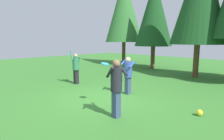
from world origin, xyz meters
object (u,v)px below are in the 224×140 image
Objects in this scene: person_bystander at (128,72)px; tree_far_left at (124,9)px; frisbee at (105,64)px; person_catcher at (116,84)px; tree_left at (154,12)px; ball_yellow at (199,113)px; person_thrower at (76,66)px.

person_bystander is 0.19× the size of tree_far_left.
person_bystander is at bearing 102.93° from frisbee.
tree_far_left reaches higher than frisbee.
tree_far_left is at bearing -23.38° from person_catcher.
tree_left reaches higher than frisbee.
frisbee is at bearing -153.01° from ball_yellow.
ball_yellow is at bearing -48.71° from tree_left.
tree_far_left reaches higher than person_thrower.
frisbee is 3.37m from ball_yellow.
person_thrower is 4.94m from person_catcher.
person_catcher is 2.60m from person_bystander.
person_catcher is 0.25× the size of tree_left.
frisbee is at bearing -0.00° from person_thrower.
person_bystander is 4.96× the size of frisbee.
tree_far_left reaches higher than tree_left.
person_catcher is 1.10× the size of person_bystander.
tree_left reaches higher than person_bystander.
person_bystander reaches higher than ball_yellow.
tree_left is (-4.91, 9.44, 3.41)m from person_catcher.
person_catcher is (4.61, -1.76, 0.08)m from person_thrower.
person_catcher reaches higher than frisbee.
person_thrower is at bearing -178.87° from ball_yellow.
person_catcher reaches higher than person_bystander.
person_thrower is at bearing -95.43° from person_bystander.
tree_far_left is at bearing -150.45° from person_bystander.
tree_left is at bearing -36.45° from person_catcher.
tree_far_left is (-7.54, 9.50, 3.68)m from frisbee.
person_bystander is 1.82m from frisbee.
ball_yellow is 0.03× the size of tree_left.
tree_left is (-3.90, 8.95, 2.96)m from frisbee.
ball_yellow is at bearing -38.27° from tree_far_left.
tree_far_left is (-7.15, 7.81, 4.23)m from person_bystander.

